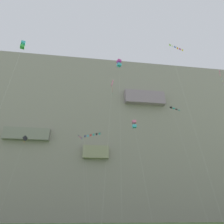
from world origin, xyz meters
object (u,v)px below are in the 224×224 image
at_px(kite_box_low_right, 119,64).
at_px(kite_box_high_left, 23,46).
at_px(kite_diamond_low_left, 24,142).
at_px(kite_banner_mid_left, 92,138).
at_px(kite_box_far_left, 134,124).
at_px(kite_banner_upper_left, 81,147).
at_px(kite_windsock_upper_mid, 174,109).
at_px(kite_diamond_low_center, 221,77).
at_px(kite_diamond_mid_right, 112,86).
at_px(kite_banner_far_right, 179,58).

relative_size(kite_box_low_right, kite_box_high_left, 1.13).
distance_m(kite_diamond_low_left, kite_box_low_right, 29.26).
distance_m(kite_banner_mid_left, kite_box_far_left, 21.76).
relative_size(kite_diamond_low_left, kite_box_far_left, 1.11).
height_order(kite_banner_upper_left, kite_windsock_upper_mid, kite_windsock_upper_mid).
relative_size(kite_box_high_left, kite_box_far_left, 1.60).
xyz_separation_m(kite_box_low_right, kite_diamond_low_center, (22.10, -1.50, -2.54)).
bearing_deg(kite_diamond_mid_right, kite_diamond_low_left, 141.07).
height_order(kite_banner_mid_left, kite_box_low_right, kite_box_low_right).
bearing_deg(kite_diamond_low_left, kite_diamond_low_center, -21.04).
bearing_deg(kite_banner_upper_left, kite_box_high_left, -110.19).
height_order(kite_diamond_low_left, kite_windsock_upper_mid, kite_windsock_upper_mid).
height_order(kite_box_high_left, kite_diamond_low_center, kite_diamond_low_center).
bearing_deg(kite_banner_upper_left, kite_box_far_left, -64.86).
distance_m(kite_banner_far_right, kite_banner_upper_left, 33.67).
bearing_deg(kite_banner_mid_left, kite_box_low_right, -76.48).
bearing_deg(kite_box_high_left, kite_diamond_low_center, 7.59).
bearing_deg(kite_banner_far_right, kite_box_low_right, 153.38).
bearing_deg(kite_diamond_low_center, kite_banner_far_right, -160.82).
height_order(kite_box_high_left, kite_box_far_left, kite_box_high_left).
bearing_deg(kite_diamond_low_center, kite_windsock_upper_mid, 111.59).
bearing_deg(kite_banner_mid_left, kite_box_high_left, -116.12).
bearing_deg(kite_banner_far_right, kite_banner_mid_left, 121.86).
bearing_deg(kite_box_far_left, kite_banner_upper_left, 115.14).
distance_m(kite_diamond_low_left, kite_windsock_upper_mid, 39.21).
relative_size(kite_box_high_left, kite_windsock_upper_mid, 1.01).
xyz_separation_m(kite_box_high_left, kite_box_far_left, (20.15, 6.23, -10.72)).
bearing_deg(kite_box_high_left, kite_box_far_left, 17.19).
bearing_deg(kite_box_low_right, kite_diamond_mid_right, -158.51).
bearing_deg(kite_diamond_mid_right, kite_box_far_left, 0.91).
bearing_deg(kite_box_low_right, kite_box_high_left, -158.92).
relative_size(kite_diamond_mid_right, kite_box_far_left, 1.51).
bearing_deg(kite_windsock_upper_mid, kite_banner_mid_left, 160.56).
bearing_deg(kite_diamond_low_center, kite_box_low_right, 176.13).
distance_m(kite_box_low_right, kite_diamond_low_center, 22.29).
bearing_deg(kite_box_far_left, kite_box_low_right, 167.55).
distance_m(kite_banner_upper_left, kite_box_low_right, 25.46).
xyz_separation_m(kite_diamond_low_left, kite_diamond_low_center, (43.15, -16.60, 11.04)).
bearing_deg(kite_windsock_upper_mid, kite_box_low_right, -144.47).
bearing_deg(kite_banner_far_right, kite_box_far_left, 149.59).
relative_size(kite_banner_mid_left, kite_box_low_right, 0.69).
xyz_separation_m(kite_diamond_mid_right, kite_diamond_low_center, (23.68, -0.87, 3.87)).
height_order(kite_box_low_right, kite_box_far_left, kite_box_low_right).
bearing_deg(kite_box_low_right, kite_banner_upper_left, 109.80).
height_order(kite_banner_upper_left, kite_diamond_low_center, kite_diamond_low_center).
bearing_deg(kite_box_low_right, kite_banner_mid_left, 103.52).
height_order(kite_diamond_low_left, kite_box_far_left, kite_diamond_low_left).
bearing_deg(kite_box_low_right, kite_diamond_low_center, -3.87).
bearing_deg(kite_windsock_upper_mid, kite_diamond_mid_right, -145.54).
bearing_deg(kite_windsock_upper_mid, kite_box_high_left, -151.38).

